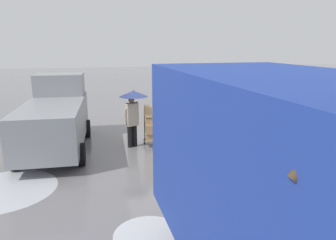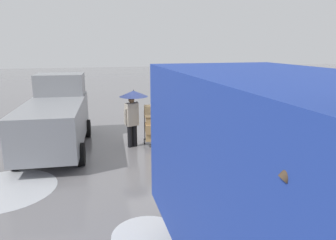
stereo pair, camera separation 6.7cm
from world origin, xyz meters
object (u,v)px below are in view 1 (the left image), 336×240
at_px(shopping_cart_vendor, 178,128).
at_px(pedestrian_black_side, 203,107).
at_px(pedestrian_pink_side, 133,105).
at_px(cargo_van_parked_right, 56,117).
at_px(hand_dolly_boxes, 151,124).

bearing_deg(shopping_cart_vendor, pedestrian_black_side, 118.01).
height_order(pedestrian_pink_side, pedestrian_black_side, same).
height_order(shopping_cart_vendor, pedestrian_pink_side, pedestrian_pink_side).
bearing_deg(pedestrian_black_side, cargo_van_parked_right, -14.93).
distance_m(cargo_van_parked_right, shopping_cart_vendor, 4.57).
distance_m(cargo_van_parked_right, pedestrian_black_side, 5.32).
relative_size(cargo_van_parked_right, shopping_cart_vendor, 5.34).
height_order(cargo_van_parked_right, shopping_cart_vendor, cargo_van_parked_right).
xyz_separation_m(cargo_van_parked_right, pedestrian_black_side, (-5.12, 1.37, 0.39)).
bearing_deg(shopping_cart_vendor, cargo_van_parked_right, -3.04).
xyz_separation_m(pedestrian_pink_side, pedestrian_black_side, (-2.37, 0.95, -0.01)).
bearing_deg(cargo_van_parked_right, shopping_cart_vendor, 176.96).
bearing_deg(hand_dolly_boxes, shopping_cart_vendor, -166.73).
bearing_deg(hand_dolly_boxes, pedestrian_pink_side, -8.11).
bearing_deg(pedestrian_pink_side, hand_dolly_boxes, 171.89).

